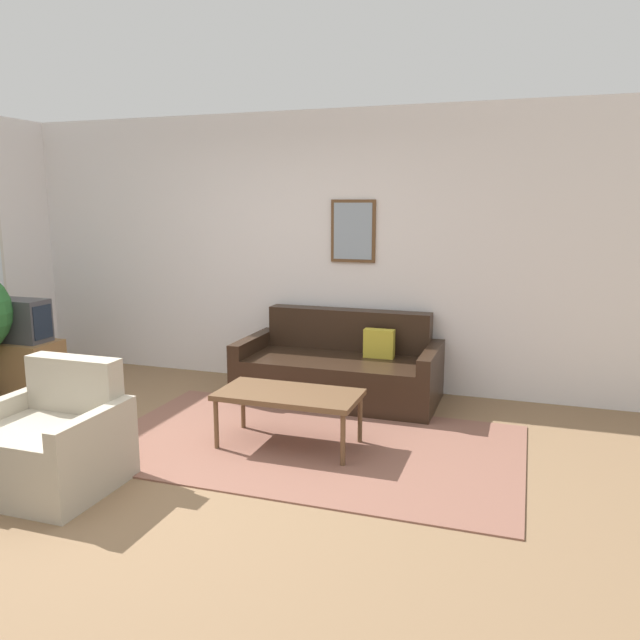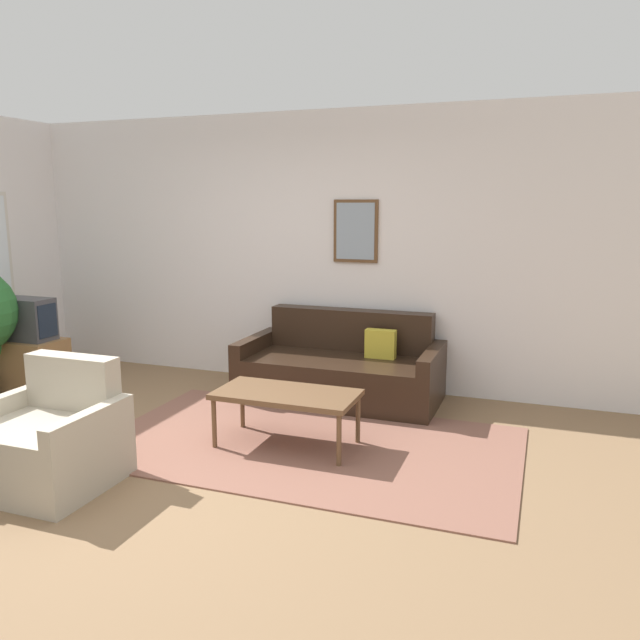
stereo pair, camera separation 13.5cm
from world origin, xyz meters
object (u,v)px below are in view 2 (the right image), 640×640
couch (342,370)px  coffee_table (287,397)px  tv (21,319)px  armchair (48,443)px

couch → coffee_table: bearing=-90.8°
couch → coffee_table: 1.28m
tv → armchair: (1.73, -1.54, -0.45)m
coffee_table → armchair: (-1.22, -1.11, -0.11)m
coffee_table → couch: bearing=89.2°
armchair → tv: bearing=157.0°
armchair → coffee_table: bearing=61.1°
couch → tv: size_ratio=2.87×
coffee_table → tv: tv is taller
tv → couch: bearing=15.9°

